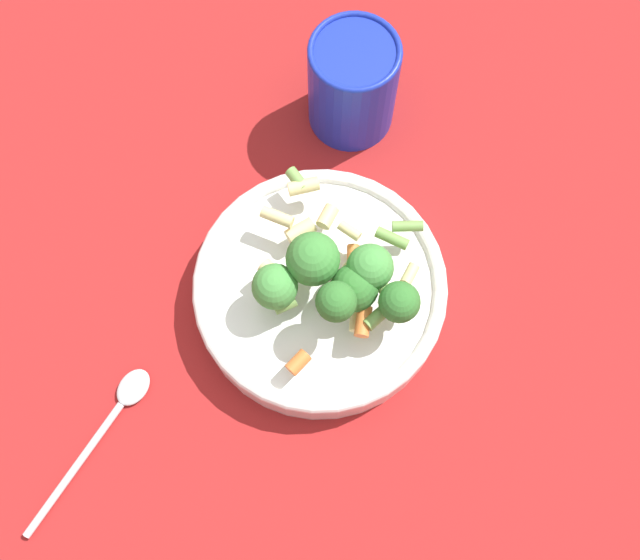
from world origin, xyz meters
The scene contains 5 objects.
ground_plane centered at (0.00, 0.00, 0.00)m, with size 3.00×3.00×0.00m, color maroon.
bowl centered at (0.00, 0.00, 0.02)m, with size 0.23×0.23×0.04m.
pasta_salad centered at (0.01, -0.01, 0.08)m, with size 0.17×0.18×0.07m.
cup centered at (0.15, 0.13, 0.06)m, with size 0.09×0.09×0.11m.
spoon centered at (-0.22, 0.04, 0.01)m, with size 0.17×0.06×0.01m.
Camera 1 is at (-0.13, -0.15, 0.68)m, focal length 42.00 mm.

